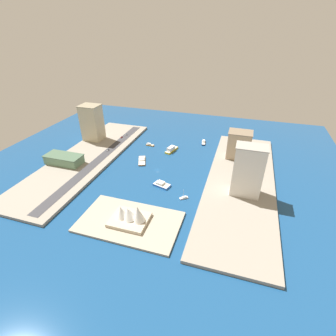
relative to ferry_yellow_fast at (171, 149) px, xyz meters
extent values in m
plane|color=navy|center=(1.39, 52.99, -2.62)|extent=(440.00, 440.00, 0.00)
cube|color=gray|center=(-94.06, 52.99, -1.12)|extent=(70.00, 240.00, 3.01)
cube|color=gray|center=(96.84, 52.99, -1.12)|extent=(70.00, 240.00, 3.01)
cube|color=#A89E89|center=(-5.89, 145.03, -1.62)|extent=(87.23, 51.52, 2.00)
cube|color=#38383D|center=(77.61, 52.99, 0.46)|extent=(11.93, 228.00, 0.15)
cube|color=yellow|center=(-0.12, -0.49, -1.44)|extent=(12.71, 24.80, 2.37)
cone|color=yellow|center=(-3.20, -12.64, -1.44)|extent=(2.59, 2.59, 2.14)
cube|color=white|center=(0.27, 1.05, 1.90)|extent=(8.63, 13.74, 4.30)
cube|color=beige|center=(-0.12, -0.49, -0.20)|extent=(12.20, 23.81, 0.10)
cube|color=blue|center=(-14.43, 82.81, -1.63)|extent=(19.85, 14.11, 1.98)
cone|color=blue|center=(-23.57, 85.38, -1.63)|extent=(2.20, 2.20, 1.78)
cube|color=white|center=(-12.77, 82.35, 0.52)|extent=(9.23, 8.59, 2.33)
cube|color=beige|center=(-14.43, 82.81, -0.59)|extent=(19.06, 13.54, 0.10)
cube|color=#1E284C|center=(-37.18, -37.96, -1.84)|extent=(7.09, 16.14, 1.57)
cone|color=#1E284C|center=(-38.42, -29.83, -1.84)|extent=(1.61, 1.61, 1.42)
cube|color=white|center=(-36.79, -40.53, 0.03)|extent=(4.00, 6.45, 2.15)
cube|color=beige|center=(-37.18, -37.96, -1.00)|extent=(6.81, 15.49, 0.10)
cube|color=white|center=(-42.26, 97.40, -2.00)|extent=(8.50, 7.58, 1.25)
cone|color=white|center=(-38.65, 100.26, -2.00)|extent=(1.58, 1.58, 1.12)
cube|color=white|center=(-42.70, 97.06, -0.90)|extent=(4.79, 4.45, 0.95)
cube|color=beige|center=(-42.26, 97.40, -1.33)|extent=(8.16, 7.28, 0.10)
cylinder|color=silver|center=(-41.93, 97.67, 3.38)|extent=(0.24, 0.24, 9.51)
cube|color=brown|center=(26.78, 38.97, -1.86)|extent=(16.72, 25.83, 1.53)
cone|color=brown|center=(22.13, 50.75, -1.86)|extent=(1.79, 1.79, 1.38)
cube|color=white|center=(27.81, 36.36, -0.32)|extent=(9.46, 11.58, 1.55)
cube|color=beige|center=(26.78, 38.97, -1.04)|extent=(16.05, 24.79, 0.10)
cube|color=orange|center=(33.85, -7.61, -1.84)|extent=(11.87, 5.05, 1.57)
cone|color=orange|center=(27.71, -6.93, -1.84)|extent=(1.56, 1.56, 1.42)
cube|color=white|center=(35.43, -7.78, -0.08)|extent=(5.39, 2.95, 1.93)
cube|color=beige|center=(33.85, -7.61, -1.00)|extent=(11.39, 4.84, 0.10)
cube|color=slate|center=(112.30, 76.17, 5.38)|extent=(43.30, 20.19, 9.99)
cube|color=#47624A|center=(112.30, 76.17, 10.78)|extent=(45.03, 21.00, 0.80)
cube|color=tan|center=(-86.48, -3.22, 17.06)|extent=(27.53, 21.63, 33.36)
cube|color=#7C6B55|center=(-86.48, -3.22, 34.14)|extent=(28.63, 22.49, 0.80)
cube|color=#C6B793|center=(117.42, 1.36, 25.04)|extent=(26.08, 22.17, 49.30)
cube|color=gray|center=(117.42, 1.36, 50.09)|extent=(27.12, 23.06, 0.80)
cube|color=silver|center=(-98.48, 74.36, 25.89)|extent=(27.64, 17.74, 51.01)
cube|color=#9D9992|center=(-98.48, 74.36, 51.80)|extent=(28.75, 18.45, 0.80)
cylinder|color=black|center=(78.67, 31.12, 0.86)|extent=(0.27, 0.65, 0.64)
cylinder|color=black|center=(80.25, 31.17, 0.86)|extent=(0.27, 0.65, 0.64)
cylinder|color=black|center=(78.80, 27.73, 0.86)|extent=(0.27, 0.65, 0.64)
cylinder|color=black|center=(80.38, 27.79, 0.86)|extent=(0.27, 0.65, 0.64)
cube|color=#B7B7BC|center=(79.53, 29.45, 1.15)|extent=(1.96, 4.90, 0.78)
cube|color=#262D38|center=(79.54, 29.21, 1.84)|extent=(1.67, 2.76, 0.61)
cylinder|color=black|center=(78.49, -23.93, 0.86)|extent=(0.25, 0.64, 0.64)
cylinder|color=black|center=(79.99, -23.94, 0.86)|extent=(0.25, 0.64, 0.64)
cylinder|color=black|center=(78.48, -27.08, 0.86)|extent=(0.25, 0.64, 0.64)
cylinder|color=black|center=(79.99, -27.08, 0.86)|extent=(0.25, 0.64, 0.64)
cube|color=white|center=(79.24, -25.51, 1.13)|extent=(1.71, 4.49, 0.74)
cube|color=#262D38|center=(79.24, -25.73, 1.73)|extent=(1.50, 2.52, 0.46)
cylinder|color=black|center=(81.07, -13.34, 0.86)|extent=(0.26, 0.64, 0.64)
cylinder|color=black|center=(82.60, -13.36, 0.86)|extent=(0.26, 0.64, 0.64)
cylinder|color=black|center=(81.02, -16.59, 0.86)|extent=(0.26, 0.64, 0.64)
cylinder|color=black|center=(82.56, -16.61, 0.86)|extent=(0.26, 0.64, 0.64)
cube|color=red|center=(81.81, -14.98, 1.13)|extent=(1.80, 4.67, 0.74)
cube|color=#262D38|center=(81.81, -15.21, 1.74)|extent=(1.56, 2.63, 0.48)
cylinder|color=black|center=(70.05, 26.83, 3.14)|extent=(0.18, 0.18, 5.50)
cube|color=black|center=(70.05, 26.83, 6.39)|extent=(0.36, 0.36, 1.00)
sphere|color=red|center=(70.05, 26.83, 6.74)|extent=(0.24, 0.24, 0.24)
sphere|color=yellow|center=(70.05, 26.83, 6.39)|extent=(0.24, 0.24, 0.24)
sphere|color=green|center=(70.05, 26.83, 6.04)|extent=(0.24, 0.24, 0.24)
cube|color=#BCAD93|center=(-5.89, 145.03, 0.88)|extent=(32.42, 26.73, 3.00)
cone|color=white|center=(-14.77, 145.03, 9.73)|extent=(11.55, 10.18, 15.62)
cone|color=white|center=(-5.89, 145.03, 7.79)|extent=(12.98, 11.46, 12.45)
cone|color=white|center=(1.16, 145.03, 7.68)|extent=(10.86, 9.76, 11.61)
cylinder|color=brown|center=(-98.74, 19.51, 2.42)|extent=(0.50, 0.50, 4.07)
sphere|color=#2D7233|center=(-98.74, 19.51, 6.64)|extent=(5.47, 5.47, 5.47)
cylinder|color=brown|center=(-100.28, 29.28, 1.99)|extent=(0.50, 0.50, 3.21)
sphere|color=#2D7233|center=(-100.28, 29.28, 6.19)|extent=(6.47, 6.47, 6.47)
camera|label=1|loc=(-86.84, 290.94, 148.05)|focal=26.65mm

